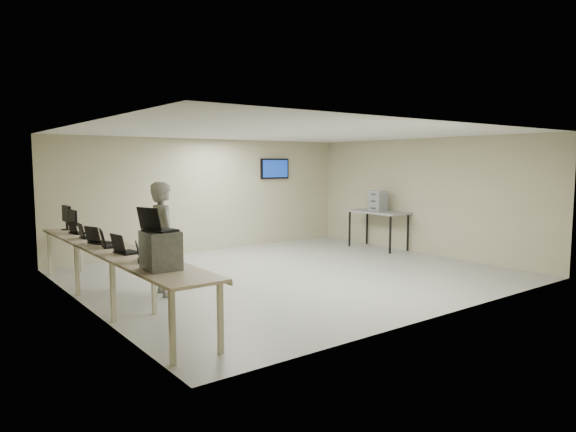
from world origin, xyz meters
TOP-DOWN VIEW (x-y plane):
  - room at (0.03, 0.06)m, footprint 8.01×7.01m
  - workbench at (-3.59, 0.00)m, footprint 0.76×6.00m
  - equipment_box at (-3.65, -2.01)m, footprint 0.42×0.47m
  - laptop_on_box at (-3.71, -2.01)m, footprint 0.43×0.46m
  - laptop_0 at (-3.63, -1.36)m, footprint 0.38×0.41m
  - laptop_1 at (-3.64, -0.63)m, footprint 0.36×0.41m
  - laptop_2 at (-3.64, 0.08)m, footprint 0.38×0.42m
  - laptop_3 at (-3.66, 0.53)m, footprint 0.41×0.44m
  - laptop_4 at (-3.64, 1.27)m, footprint 0.30×0.36m
  - laptop_5 at (-3.62, 1.92)m, footprint 0.31×0.35m
  - monitor_near at (-3.60, 2.20)m, footprint 0.19×0.43m
  - monitor_far at (-3.60, 2.66)m, footprint 0.22×0.48m
  - soldier at (-2.72, 0.05)m, footprint 0.52×0.74m
  - side_table at (3.60, 1.10)m, footprint 0.75×1.62m
  - storage_bins at (3.58, 1.10)m, footprint 0.34×0.38m

SIDE VIEW (x-z plane):
  - workbench at x=-3.59m, z-range 0.38..1.28m
  - side_table at x=3.60m, z-range 0.41..1.38m
  - soldier at x=-2.72m, z-range 0.00..1.91m
  - laptop_5 at x=-3.62m, z-range 0.84..1.09m
  - laptop_0 at x=-3.63m, z-range 0.84..1.10m
  - laptop_4 at x=-3.64m, z-range 0.83..1.11m
  - laptop_3 at x=-3.66m, z-range 0.83..1.12m
  - laptop_1 at x=-3.64m, z-range 0.83..1.12m
  - laptop_2 at x=-3.64m, z-range 0.83..1.12m
  - equipment_box at x=-3.65m, z-range 0.90..1.38m
  - monitor_near at x=-3.60m, z-range 0.94..1.37m
  - monitor_far at x=-3.60m, z-range 0.95..1.43m
  - storage_bins at x=3.58m, z-range 0.97..1.51m
  - room at x=0.03m, z-range 0.01..2.82m
  - laptop_on_box at x=-3.71m, z-range 1.30..1.61m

